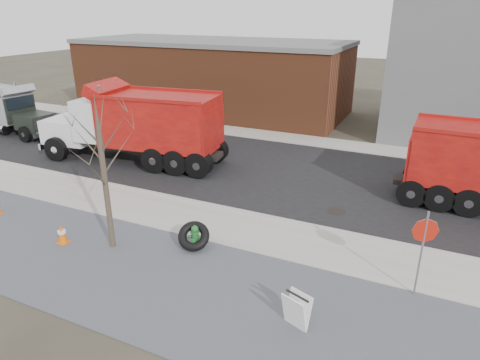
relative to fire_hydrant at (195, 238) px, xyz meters
The scene contains 15 objects.
ground 1.70m from the fire_hydrant, 67.21° to the left, with size 120.00×120.00×0.00m, color #383328.
gravel_verge 2.11m from the fire_hydrant, 72.08° to the right, with size 60.00×5.00×0.03m, color slate.
sidewalk 1.92m from the fire_hydrant, 70.15° to the left, with size 60.00×2.50×0.06m, color #9E9B93.
curb 3.16m from the fire_hydrant, 78.24° to the left, with size 60.00×0.15×0.11m, color #9E9B93.
road 7.86m from the fire_hydrant, 85.33° to the left, with size 60.00×9.40×0.02m, color black.
far_sidewalk 13.54m from the fire_hydrant, 87.29° to the left, with size 60.00×2.00×0.06m, color #9E9B93.
building_brick 20.88m from the fire_hydrant, 116.81° to the left, with size 20.20×8.20×5.30m.
bare_tree 4.02m from the fire_hydrant, 157.17° to the right, with size 3.20×3.20×5.20m.
fire_hydrant is the anchor object (origin of this frame).
truck_tire 0.08m from the fire_hydrant, 148.47° to the right, with size 1.32×1.28×0.91m.
stop_sign 6.96m from the fire_hydrant, ahead, with size 0.67×0.28×2.59m.
sandwich_board 4.76m from the fire_hydrant, 27.79° to the right, with size 0.79×0.63×0.95m.
traffic_cone_near 4.56m from the fire_hydrant, 159.28° to the right, with size 0.36×0.36×0.69m.
dump_truck_red_b 9.54m from the fire_hydrant, 138.33° to the left, with size 9.77×3.83×4.02m.
dump_truck_grey 19.55m from the fire_hydrant, 157.70° to the left, with size 6.86×2.75×3.06m.
Camera 1 is at (5.93, -12.10, 7.46)m, focal length 32.00 mm.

